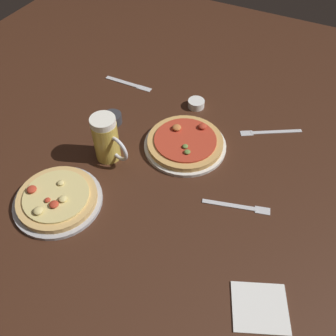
{
  "coord_description": "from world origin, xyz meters",
  "views": [
    {
      "loc": [
        0.34,
        -0.67,
        0.88
      ],
      "look_at": [
        0.0,
        0.0,
        0.02
      ],
      "focal_mm": 38.8,
      "sensor_mm": 36.0,
      "label": 1
    }
  ],
  "objects_px": {
    "pizza_plate_near": "(57,199)",
    "ramekin_sauce": "(113,118)",
    "fork_left": "(238,206)",
    "fork_spare": "(269,132)",
    "napkin_folded": "(260,307)",
    "ramekin_butter": "(196,104)",
    "pizza_plate_far": "(185,143)",
    "knife_right": "(128,83)",
    "beer_mug_dark": "(107,139)"
  },
  "relations": [
    {
      "from": "pizza_plate_near",
      "to": "ramekin_sauce",
      "type": "distance_m",
      "value": 0.38
    },
    {
      "from": "pizza_plate_near",
      "to": "fork_left",
      "type": "height_order",
      "value": "pizza_plate_near"
    },
    {
      "from": "ramekin_sauce",
      "to": "fork_spare",
      "type": "distance_m",
      "value": 0.56
    },
    {
      "from": "fork_left",
      "to": "ramekin_sauce",
      "type": "bearing_deg",
      "value": 164.13
    },
    {
      "from": "ramekin_sauce",
      "to": "napkin_folded",
      "type": "distance_m",
      "value": 0.79
    },
    {
      "from": "pizza_plate_near",
      "to": "ramekin_butter",
      "type": "relative_size",
      "value": 4.23
    },
    {
      "from": "pizza_plate_far",
      "to": "ramekin_sauce",
      "type": "xyz_separation_m",
      "value": [
        -0.28,
        -0.01,
        0.0
      ]
    },
    {
      "from": "napkin_folded",
      "to": "knife_right",
      "type": "bearing_deg",
      "value": 139.73
    },
    {
      "from": "napkin_folded",
      "to": "knife_right",
      "type": "distance_m",
      "value": 0.98
    },
    {
      "from": "napkin_folded",
      "to": "fork_left",
      "type": "bearing_deg",
      "value": 119.75
    },
    {
      "from": "pizza_plate_far",
      "to": "beer_mug_dark",
      "type": "distance_m",
      "value": 0.26
    },
    {
      "from": "napkin_folded",
      "to": "fork_spare",
      "type": "xyz_separation_m",
      "value": [
        -0.16,
        0.61,
        -0.0
      ]
    },
    {
      "from": "fork_left",
      "to": "knife_right",
      "type": "xyz_separation_m",
      "value": [
        -0.6,
        0.37,
        -0.0
      ]
    },
    {
      "from": "pizza_plate_far",
      "to": "knife_right",
      "type": "distance_m",
      "value": 0.42
    },
    {
      "from": "pizza_plate_far",
      "to": "ramekin_sauce",
      "type": "height_order",
      "value": "pizza_plate_far"
    },
    {
      "from": "pizza_plate_near",
      "to": "ramekin_butter",
      "type": "bearing_deg",
      "value": 72.59
    },
    {
      "from": "ramekin_sauce",
      "to": "beer_mug_dark",
      "type": "bearing_deg",
      "value": -61.39
    },
    {
      "from": "napkin_folded",
      "to": "knife_right",
      "type": "height_order",
      "value": "napkin_folded"
    },
    {
      "from": "pizza_plate_far",
      "to": "fork_left",
      "type": "bearing_deg",
      "value": -32.4
    },
    {
      "from": "pizza_plate_far",
      "to": "napkin_folded",
      "type": "height_order",
      "value": "pizza_plate_far"
    },
    {
      "from": "ramekin_butter",
      "to": "fork_left",
      "type": "bearing_deg",
      "value": -51.0
    },
    {
      "from": "fork_spare",
      "to": "napkin_folded",
      "type": "bearing_deg",
      "value": -75.73
    },
    {
      "from": "knife_right",
      "to": "napkin_folded",
      "type": "bearing_deg",
      "value": -40.27
    },
    {
      "from": "pizza_plate_near",
      "to": "napkin_folded",
      "type": "distance_m",
      "value": 0.63
    },
    {
      "from": "ramekin_sauce",
      "to": "fork_left",
      "type": "distance_m",
      "value": 0.55
    },
    {
      "from": "pizza_plate_far",
      "to": "fork_spare",
      "type": "distance_m",
      "value": 0.31
    },
    {
      "from": "pizza_plate_near",
      "to": "knife_right",
      "type": "height_order",
      "value": "pizza_plate_near"
    },
    {
      "from": "pizza_plate_far",
      "to": "ramekin_butter",
      "type": "distance_m",
      "value": 0.22
    },
    {
      "from": "knife_right",
      "to": "fork_spare",
      "type": "distance_m",
      "value": 0.59
    },
    {
      "from": "beer_mug_dark",
      "to": "ramekin_sauce",
      "type": "xyz_separation_m",
      "value": [
        -0.08,
        0.15,
        -0.06
      ]
    },
    {
      "from": "pizza_plate_near",
      "to": "knife_right",
      "type": "distance_m",
      "value": 0.61
    },
    {
      "from": "napkin_folded",
      "to": "beer_mug_dark",
      "type": "bearing_deg",
      "value": 156.49
    },
    {
      "from": "pizza_plate_near",
      "to": "pizza_plate_far",
      "type": "bearing_deg",
      "value": 58.14
    },
    {
      "from": "ramekin_butter",
      "to": "napkin_folded",
      "type": "bearing_deg",
      "value": -54.57
    },
    {
      "from": "fork_left",
      "to": "fork_spare",
      "type": "distance_m",
      "value": 0.35
    },
    {
      "from": "pizza_plate_near",
      "to": "ramekin_butter",
      "type": "distance_m",
      "value": 0.62
    },
    {
      "from": "beer_mug_dark",
      "to": "ramekin_butter",
      "type": "distance_m",
      "value": 0.4
    },
    {
      "from": "ramekin_butter",
      "to": "knife_right",
      "type": "distance_m",
      "value": 0.3
    },
    {
      "from": "pizza_plate_far",
      "to": "napkin_folded",
      "type": "distance_m",
      "value": 0.57
    },
    {
      "from": "ramekin_butter",
      "to": "napkin_folded",
      "type": "relative_size",
      "value": 0.46
    },
    {
      "from": "pizza_plate_near",
      "to": "beer_mug_dark",
      "type": "relative_size",
      "value": 1.62
    },
    {
      "from": "ramekin_sauce",
      "to": "ramekin_butter",
      "type": "relative_size",
      "value": 1.07
    },
    {
      "from": "pizza_plate_far",
      "to": "beer_mug_dark",
      "type": "xyz_separation_m",
      "value": [
        -0.2,
        -0.15,
        0.06
      ]
    },
    {
      "from": "ramekin_sauce",
      "to": "fork_left",
      "type": "relative_size",
      "value": 0.33
    },
    {
      "from": "pizza_plate_far",
      "to": "fork_spare",
      "type": "height_order",
      "value": "pizza_plate_far"
    },
    {
      "from": "pizza_plate_near",
      "to": "beer_mug_dark",
      "type": "height_order",
      "value": "beer_mug_dark"
    },
    {
      "from": "pizza_plate_far",
      "to": "fork_left",
      "type": "relative_size",
      "value": 1.41
    },
    {
      "from": "pizza_plate_near",
      "to": "napkin_folded",
      "type": "xyz_separation_m",
      "value": [
        0.63,
        -0.03,
        -0.01
      ]
    },
    {
      "from": "pizza_plate_near",
      "to": "ramekin_sauce",
      "type": "xyz_separation_m",
      "value": [
        -0.05,
        0.38,
        0.0
      ]
    },
    {
      "from": "napkin_folded",
      "to": "fork_left",
      "type": "distance_m",
      "value": 0.3
    }
  ]
}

